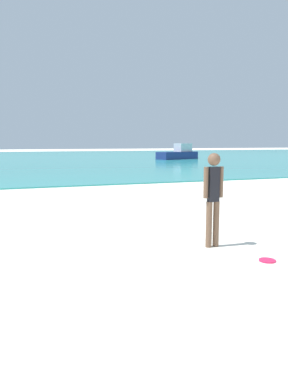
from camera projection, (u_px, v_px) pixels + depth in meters
water at (31, 158)px, 43.98m from camera, size 160.00×60.00×0.06m
person_standing at (213, 194)px, 6.75m from camera, size 0.39×0.22×1.69m
frisbee at (267, 260)px, 6.03m from camera, size 0.26×0.26×0.03m
boat_far at (179, 154)px, 40.67m from camera, size 5.15×3.24×1.67m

